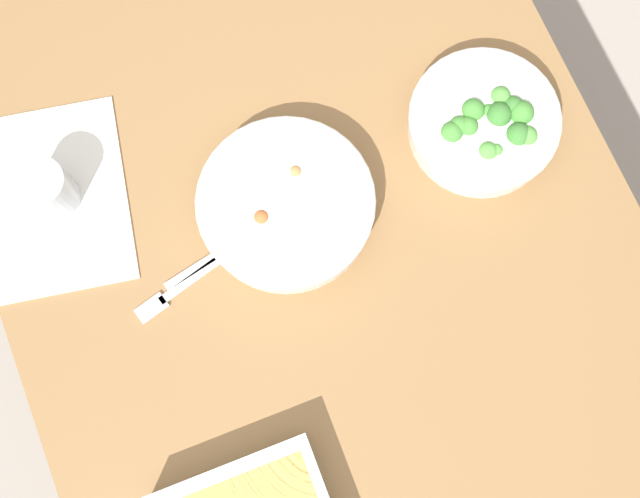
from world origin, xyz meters
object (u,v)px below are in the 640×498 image
object	(u,v)px
stew_bowl	(286,205)
drink_cup	(48,191)
spoon_by_stew	(234,244)
fork_on_table	(182,286)
spoon_by_broccoli	(456,144)
broccoli_bowl	(484,122)

from	to	relation	value
stew_bowl	drink_cup	bearing A→B (deg)	64.45
spoon_by_stew	fork_on_table	xyz separation A→B (m)	(-0.03, 0.09, -0.00)
spoon_by_stew	fork_on_table	bearing A→B (deg)	107.98
drink_cup	spoon_by_stew	world-z (taller)	drink_cup
spoon_by_broccoli	fork_on_table	bearing A→B (deg)	95.94
spoon_by_stew	spoon_by_broccoli	world-z (taller)	same
stew_bowl	fork_on_table	xyz separation A→B (m)	(-0.05, 0.18, -0.03)
stew_bowl	spoon_by_broccoli	xyz separation A→B (m)	(-0.00, -0.27, -0.03)
broccoli_bowl	drink_cup	xyz separation A→B (m)	(0.14, 0.61, 0.01)
stew_bowl	spoon_by_broccoli	size ratio (longest dim) A/B	1.43
fork_on_table	drink_cup	bearing A→B (deg)	33.03
broccoli_bowl	fork_on_table	distance (m)	0.49
stew_bowl	spoon_by_stew	bearing A→B (deg)	101.35
stew_bowl	fork_on_table	world-z (taller)	stew_bowl
broccoli_bowl	spoon_by_stew	distance (m)	0.40
broccoli_bowl	fork_on_table	bearing A→B (deg)	96.20
stew_bowl	spoon_by_stew	world-z (taller)	stew_bowl
broccoli_bowl	spoon_by_stew	xyz separation A→B (m)	(-0.02, 0.40, -0.03)
spoon_by_stew	spoon_by_broccoli	distance (m)	0.35
stew_bowl	broccoli_bowl	xyz separation A→B (m)	(0.01, -0.31, -0.00)
stew_bowl	fork_on_table	bearing A→B (deg)	104.72
drink_cup	spoon_by_stew	distance (m)	0.27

